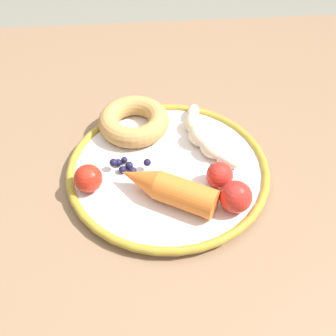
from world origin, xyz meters
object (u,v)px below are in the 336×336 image
Objects in this scene: banana at (203,136)px; tomato_mid at (236,197)px; tomato_near at (88,178)px; donut at (134,121)px; carrot_orange at (167,188)px; tomato_far at (220,175)px; blueberry_pile at (127,165)px; plate at (168,169)px; dining_table at (172,200)px.

tomato_mid is at bearing 100.48° from banana.
banana is 3.92× the size of tomato_near.
donut is 0.21m from tomato_mid.
carrot_orange is 3.67× the size of tomato_far.
blueberry_pile is at bearing -47.63° from carrot_orange.
plate is at bearing 116.99° from donut.
donut is 0.09m from blueberry_pile.
dining_table is at bearing -44.30° from tomato_far.
tomato_near is at bearing 61.78° from donut.
dining_table is 32.47× the size of tomato_far.
carrot_orange is at bearing -15.02° from tomato_mid.
plate is 0.12m from tomato_near.
carrot_orange is 0.08m from tomato_far.
banana is at bearing 159.25° from donut.
banana is 0.13m from blueberry_pile.
tomato_far is at bearing 131.66° from donut.
carrot_orange is (0.01, 0.06, 0.02)m from plate.
plate is 0.10m from donut.
tomato_near is (0.12, 0.05, 0.12)m from dining_table.
tomato_near is (0.05, 0.03, 0.01)m from blueberry_pile.
banana is 4.07× the size of tomato_far.
blueberry_pile is (0.12, 0.05, -0.00)m from banana.
tomato_near is at bearing 14.68° from plate.
carrot_orange and tomato_near have the same top height.
tomato_near is (0.17, 0.08, 0.01)m from banana.
carrot_orange is 2.33× the size of blueberry_pile.
dining_table is at bearing -100.25° from carrot_orange.
donut is (0.10, -0.04, 0.00)m from banana.
dining_table is 4.17× the size of plate.
tomato_near is (0.06, 0.12, 0.00)m from donut.
carrot_orange is (0.06, 0.11, 0.01)m from banana.
banana is 0.09m from tomato_far.
blueberry_pile reaches higher than dining_table.
donut is at bearing -48.34° from tomato_far.
donut is at bearing -20.75° from banana.
banana is 0.12m from carrot_orange.
tomato_mid is at bearing 149.81° from blueberry_pile.
blueberry_pile is (0.06, -0.00, 0.01)m from plate.
blueberry_pile is at bearing -2.91° from plate.
tomato_far is at bearing 96.70° from banana.
dining_table is 10.99× the size of donut.
plate is 0.06m from carrot_orange.
blueberry_pile is at bearing 81.54° from donut.
banana is 1.11× the size of carrot_orange.
blueberry_pile is at bearing -30.19° from tomato_mid.
donut is at bearing -63.01° from plate.
banana is at bearing -83.30° from tomato_far.
tomato_mid is (-0.19, 0.05, 0.00)m from tomato_near.
banana is at bearing -154.33° from tomato_near.
banana is 2.59× the size of blueberry_pile.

